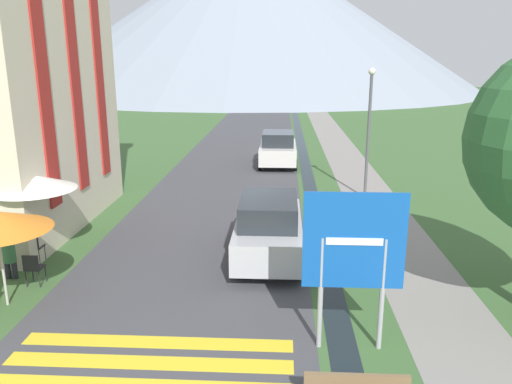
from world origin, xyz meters
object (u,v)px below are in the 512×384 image
at_px(parked_car_near, 269,228).
at_px(cafe_chair_near_left, 33,267).
at_px(streetlamp, 369,123).
at_px(cafe_umbrella_middle_white, 32,182).
at_px(person_seated_near, 9,253).
at_px(road_sign, 354,252).
at_px(cafe_chair_middle, 34,246).
at_px(cafe_chair_far_right, 53,229).
at_px(parked_car_far, 278,149).

distance_m(parked_car_near, cafe_chair_near_left, 6.21).
bearing_deg(streetlamp, cafe_umbrella_middle_white, -145.14).
xyz_separation_m(cafe_umbrella_middle_white, person_seated_near, (-0.17, -1.26, -1.56)).
relative_size(road_sign, cafe_umbrella_middle_white, 1.28).
bearing_deg(cafe_chair_middle, streetlamp, 54.94).
relative_size(parked_car_near, streetlamp, 0.83).
bearing_deg(cafe_chair_far_right, person_seated_near, -114.16).
xyz_separation_m(cafe_chair_far_right, cafe_chair_middle, (0.08, -1.38, 0.00)).
height_order(cafe_chair_far_right, cafe_umbrella_middle_white, cafe_umbrella_middle_white).
bearing_deg(cafe_chair_near_left, cafe_chair_middle, 108.39).
bearing_deg(cafe_chair_far_right, parked_car_near, -28.53).
relative_size(road_sign, cafe_chair_near_left, 3.75).
xyz_separation_m(parked_car_far, streetlamp, (3.65, -6.11, 2.16)).
xyz_separation_m(parked_car_far, cafe_chair_middle, (-6.62, -13.48, -0.40)).
bearing_deg(cafe_chair_near_left, cafe_chair_far_right, 97.62).
relative_size(cafe_chair_near_left, streetlamp, 0.16).
bearing_deg(road_sign, cafe_chair_far_right, 148.10).
relative_size(parked_car_near, parked_car_far, 1.08).
bearing_deg(cafe_chair_near_left, cafe_umbrella_middle_white, 103.37).
distance_m(parked_car_near, streetlamp, 7.93).
bearing_deg(person_seated_near, cafe_chair_far_right, 88.80).
relative_size(parked_car_far, person_seated_near, 3.14).
distance_m(cafe_umbrella_middle_white, streetlamp, 12.49).
relative_size(parked_car_far, cafe_chair_far_right, 4.71).
distance_m(parked_car_far, person_seated_near, 15.98).
bearing_deg(cafe_chair_far_right, cafe_chair_near_left, -97.72).
bearing_deg(streetlamp, road_sign, -100.45).
bearing_deg(road_sign, cafe_chair_near_left, 162.43).
height_order(cafe_chair_middle, cafe_chair_near_left, same).
xyz_separation_m(cafe_chair_far_right, person_seated_near, (-0.05, -2.39, 0.19)).
height_order(parked_car_near, cafe_umbrella_middle_white, cafe_umbrella_middle_white).
distance_m(parked_car_far, cafe_chair_near_left, 16.02).
xyz_separation_m(cafe_chair_middle, cafe_chair_near_left, (0.68, -1.39, 0.00)).
distance_m(cafe_chair_far_right, streetlamp, 12.23).
xyz_separation_m(cafe_chair_middle, cafe_umbrella_middle_white, (0.05, 0.25, 1.75)).
distance_m(parked_car_far, cafe_chair_middle, 15.02).
bearing_deg(cafe_chair_far_right, cafe_umbrella_middle_white, -106.65).
relative_size(parked_car_far, streetlamp, 0.77).
distance_m(road_sign, person_seated_near, 8.89).
relative_size(parked_car_near, cafe_chair_far_right, 5.07).
bearing_deg(parked_car_near, streetlamp, 60.37).
height_order(cafe_chair_middle, streetlamp, streetlamp).
distance_m(cafe_chair_far_right, person_seated_near, 2.40).
relative_size(cafe_chair_far_right, cafe_umbrella_middle_white, 0.34).
xyz_separation_m(parked_car_near, cafe_chair_far_right, (-6.58, 0.64, -0.40)).
xyz_separation_m(parked_car_near, parked_car_far, (0.12, 12.74, -0.00)).
height_order(road_sign, cafe_chair_far_right, road_sign).
bearing_deg(cafe_umbrella_middle_white, parked_car_far, 63.57).
bearing_deg(cafe_chair_near_left, person_seated_near, 146.69).
bearing_deg(road_sign, parked_car_near, 110.78).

